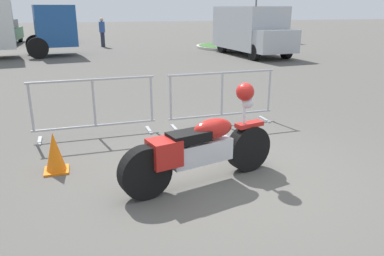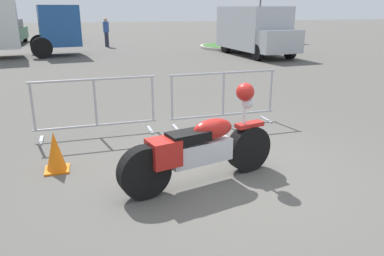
{
  "view_description": "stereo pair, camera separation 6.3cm",
  "coord_description": "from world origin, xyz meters",
  "px_view_note": "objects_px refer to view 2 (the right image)",
  "views": [
    {
      "loc": [
        -1.92,
        -4.47,
        2.27
      ],
      "look_at": [
        -0.44,
        0.31,
        0.65
      ],
      "focal_mm": 35.0,
      "sensor_mm": 36.0,
      "label": 1
    },
    {
      "loc": [
        -1.86,
        -4.49,
        2.27
      ],
      "look_at": [
        -0.44,
        0.31,
        0.65
      ],
      "focal_mm": 35.0,
      "sensor_mm": 36.0,
      "label": 2
    }
  ],
  "objects_px": {
    "crowd_barrier_far": "(223,98)",
    "parked_car_green": "(8,32)",
    "crowd_barrier_near": "(96,107)",
    "traffic_cone": "(55,152)",
    "motorcycle": "(201,148)",
    "parked_car_blue": "(59,31)",
    "pedestrian": "(106,31)",
    "delivery_van": "(255,29)"
  },
  "relations": [
    {
      "from": "crowd_barrier_near",
      "to": "traffic_cone",
      "type": "relative_size",
      "value": 3.74
    },
    {
      "from": "motorcycle",
      "to": "crowd_barrier_near",
      "type": "bearing_deg",
      "value": 103.34
    },
    {
      "from": "traffic_cone",
      "to": "parked_car_green",
      "type": "bearing_deg",
      "value": 100.18
    },
    {
      "from": "crowd_barrier_far",
      "to": "pedestrian",
      "type": "distance_m",
      "value": 16.72
    },
    {
      "from": "pedestrian",
      "to": "crowd_barrier_far",
      "type": "bearing_deg",
      "value": 31.44
    },
    {
      "from": "crowd_barrier_far",
      "to": "delivery_van",
      "type": "relative_size",
      "value": 0.43
    },
    {
      "from": "parked_car_blue",
      "to": "traffic_cone",
      "type": "xyz_separation_m",
      "value": [
        0.8,
        -22.0,
        -0.45
      ]
    },
    {
      "from": "motorcycle",
      "to": "crowd_barrier_near",
      "type": "relative_size",
      "value": 1.03
    },
    {
      "from": "delivery_van",
      "to": "pedestrian",
      "type": "distance_m",
      "value": 9.16
    },
    {
      "from": "motorcycle",
      "to": "delivery_van",
      "type": "height_order",
      "value": "delivery_van"
    },
    {
      "from": "motorcycle",
      "to": "parked_car_blue",
      "type": "height_order",
      "value": "parked_car_blue"
    },
    {
      "from": "delivery_van",
      "to": "motorcycle",
      "type": "bearing_deg",
      "value": -32.29
    },
    {
      "from": "crowd_barrier_near",
      "to": "crowd_barrier_far",
      "type": "height_order",
      "value": "same"
    },
    {
      "from": "delivery_van",
      "to": "traffic_cone",
      "type": "distance_m",
      "value": 14.74
    },
    {
      "from": "delivery_van",
      "to": "parked_car_blue",
      "type": "xyz_separation_m",
      "value": [
        -9.53,
        10.16,
        -0.5
      ]
    },
    {
      "from": "crowd_barrier_near",
      "to": "parked_car_green",
      "type": "bearing_deg",
      "value": 102.63
    },
    {
      "from": "crowd_barrier_far",
      "to": "delivery_van",
      "type": "height_order",
      "value": "delivery_van"
    },
    {
      "from": "parked_car_green",
      "to": "pedestrian",
      "type": "bearing_deg",
      "value": -120.31
    },
    {
      "from": "crowd_barrier_far",
      "to": "parked_car_blue",
      "type": "height_order",
      "value": "parked_car_blue"
    },
    {
      "from": "motorcycle",
      "to": "crowd_barrier_near",
      "type": "height_order",
      "value": "motorcycle"
    },
    {
      "from": "parked_car_green",
      "to": "pedestrian",
      "type": "height_order",
      "value": "pedestrian"
    },
    {
      "from": "traffic_cone",
      "to": "delivery_van",
      "type": "bearing_deg",
      "value": 53.61
    },
    {
      "from": "crowd_barrier_near",
      "to": "parked_car_green",
      "type": "height_order",
      "value": "parked_car_green"
    },
    {
      "from": "motorcycle",
      "to": "parked_car_green",
      "type": "bearing_deg",
      "value": 90.26
    },
    {
      "from": "crowd_barrier_far",
      "to": "pedestrian",
      "type": "relative_size",
      "value": 1.31
    },
    {
      "from": "crowd_barrier_far",
      "to": "delivery_van",
      "type": "xyz_separation_m",
      "value": [
        5.6,
        10.4,
        0.69
      ]
    },
    {
      "from": "delivery_van",
      "to": "pedestrian",
      "type": "xyz_separation_m",
      "value": [
        -6.66,
        6.28,
        -0.32
      ]
    },
    {
      "from": "parked_car_blue",
      "to": "crowd_barrier_far",
      "type": "bearing_deg",
      "value": -167.43
    },
    {
      "from": "parked_car_green",
      "to": "motorcycle",
      "type": "bearing_deg",
      "value": -163.94
    },
    {
      "from": "parked_car_blue",
      "to": "pedestrian",
      "type": "bearing_deg",
      "value": -141.87
    },
    {
      "from": "delivery_van",
      "to": "parked_car_blue",
      "type": "bearing_deg",
      "value": -141.0
    },
    {
      "from": "crowd_barrier_far",
      "to": "parked_car_green",
      "type": "distance_m",
      "value": 21.61
    },
    {
      "from": "parked_car_blue",
      "to": "pedestrian",
      "type": "relative_size",
      "value": 2.58
    },
    {
      "from": "parked_car_green",
      "to": "traffic_cone",
      "type": "height_order",
      "value": "parked_car_green"
    },
    {
      "from": "crowd_barrier_near",
      "to": "crowd_barrier_far",
      "type": "relative_size",
      "value": 1.0
    },
    {
      "from": "motorcycle",
      "to": "parked_car_blue",
      "type": "distance_m",
      "value": 23.11
    },
    {
      "from": "delivery_van",
      "to": "crowd_barrier_near",
      "type": "bearing_deg",
      "value": -41.98
    },
    {
      "from": "motorcycle",
      "to": "delivery_van",
      "type": "relative_size",
      "value": 0.44
    },
    {
      "from": "parked_car_blue",
      "to": "traffic_cone",
      "type": "relative_size",
      "value": 7.38
    },
    {
      "from": "crowd_barrier_near",
      "to": "pedestrian",
      "type": "distance_m",
      "value": 16.74
    },
    {
      "from": "crowd_barrier_near",
      "to": "delivery_van",
      "type": "bearing_deg",
      "value": 52.18
    },
    {
      "from": "traffic_cone",
      "to": "crowd_barrier_near",
      "type": "bearing_deg",
      "value": 65.62
    }
  ]
}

